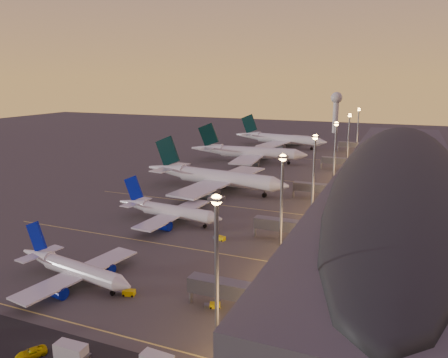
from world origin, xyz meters
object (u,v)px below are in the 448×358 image
Objects in this scene: airliner_narrow_south at (73,269)px; airliner_wide_far at (279,139)px; baggage_tug_a at (127,293)px; service_van_d at (31,353)px; airliner_wide_mid at (248,152)px; catering_truck_a at (73,354)px; airliner_narrow_north at (168,211)px; radar_tower at (336,105)px; baggage_tug_b at (213,305)px; baggage_tug_c at (220,238)px; airliner_wide_near at (214,177)px.

airliner_wide_far reaches higher than airliner_narrow_south.
baggage_tug_a is 23.16m from service_van_d.
catering_truck_a is at bearing -84.53° from airliner_wide_mid.
airliner_wide_far is at bearing 127.55° from service_van_d.
airliner_narrow_north is 0.60× the size of airliner_wide_mid.
airliner_wide_far reaches higher than service_van_d.
catering_truck_a is at bearing -88.64° from radar_tower.
airliner_narrow_north is 54.34m from baggage_tug_b.
airliner_wide_far is 204.13m from baggage_tug_a.
baggage_tug_b is at bearing -85.89° from radar_tower.
airliner_wide_mid is at bearing 122.58° from baggage_tug_c.
baggage_tug_c is at bearing -79.18° from airliner_wide_mid.
radar_tower is 8.07× the size of baggage_tug_a.
airliner_wide_far is (-5.58, 116.95, -0.04)m from airliner_wide_near.
airliner_wide_near reaches higher than baggage_tug_b.
airliner_narrow_north is at bearing -93.03° from radar_tower.
baggage_tug_a is 0.70× the size of catering_truck_a.
airliner_wide_far is at bearing 83.48° from airliner_wide_mid.
airliner_wide_far is 204.89m from baggage_tug_b.
catering_truck_a reaches higher than baggage_tug_a.
baggage_tug_c is at bearing -57.67° from airliner_wide_near.
radar_tower is 314.75m from catering_truck_a.
airliner_wide_far is 93.73m from radar_tower.
airliner_wide_near is at bearing -78.10° from airliner_wide_far.
airliner_wide_mid is 1.00× the size of airliner_wide_far.
baggage_tug_c is at bearing 70.08° from airliner_narrow_south.
airliner_wide_far reaches higher than baggage_tug_a.
airliner_wide_near is 13.32× the size of service_van_d.
airliner_wide_mid is at bearing 98.46° from catering_truck_a.
airliner_wide_near is at bearing 93.24° from baggage_tug_b.
airliner_wide_mid is 10.96× the size of catering_truck_a.
service_van_d is at bearing -170.94° from catering_truck_a.
baggage_tug_c is (-13.11, 34.05, 0.06)m from baggage_tug_b.
radar_tower is (11.82, 291.78, 18.75)m from airliner_narrow_south.
radar_tower is (13.11, 247.77, 18.39)m from airliner_narrow_north.
airliner_wide_near is 87.78m from baggage_tug_a.
baggage_tug_a is (14.21, -0.58, -2.61)m from airliner_narrow_south.
airliner_wide_far is 16.36× the size of baggage_tug_c.
service_van_d is (21.67, -225.72, -4.56)m from airliner_wide_far.
baggage_tug_c is (5.33, 36.31, -0.02)m from baggage_tug_a.
airliner_wide_mid is at bearing 86.42° from baggage_tug_b.
airliner_narrow_north is at bearing -89.21° from airliner_wide_mid.
airliner_wide_far is 1.95× the size of radar_tower.
airliner_wide_near is 1.96× the size of radar_tower.
airliner_narrow_south is 40.82m from baggage_tug_c.
baggage_tug_b is 32.70m from service_van_d.
airliner_narrow_south is at bearing -101.76° from baggage_tug_c.
radar_tower is 293.15m from baggage_tug_a.
baggage_tug_a reaches higher than baggage_tug_b.
baggage_tug_b is (18.44, 2.27, -0.09)m from baggage_tug_a.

